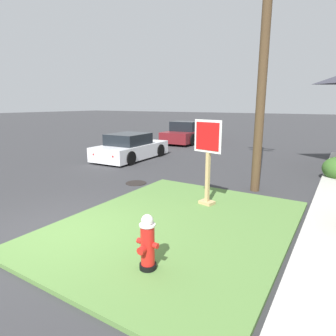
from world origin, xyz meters
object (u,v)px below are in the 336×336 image
(manhole_cover, at_px, (136,183))
(stop_sign, at_px, (208,163))
(pickup_truck_maroon, at_px, (189,133))
(parked_sedan_white, at_px, (131,148))
(fire_hydrant, at_px, (147,244))

(manhole_cover, bearing_deg, stop_sign, -15.99)
(manhole_cover, bearing_deg, pickup_truck_maroon, 108.29)
(manhole_cover, distance_m, parked_sedan_white, 4.54)
(stop_sign, height_order, manhole_cover, stop_sign)
(fire_hydrant, distance_m, parked_sedan_white, 9.88)
(fire_hydrant, bearing_deg, parked_sedan_white, 130.44)
(stop_sign, relative_size, parked_sedan_white, 0.53)
(manhole_cover, distance_m, pickup_truck_maroon, 10.94)
(manhole_cover, height_order, pickup_truck_maroon, pickup_truck_maroon)
(fire_hydrant, bearing_deg, stop_sign, 98.02)
(fire_hydrant, height_order, manhole_cover, fire_hydrant)
(manhole_cover, bearing_deg, fire_hydrant, -50.10)
(parked_sedan_white, bearing_deg, fire_hydrant, -49.56)
(fire_hydrant, xyz_separation_m, stop_sign, (-0.46, 3.26, 0.67))
(stop_sign, height_order, parked_sedan_white, stop_sign)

